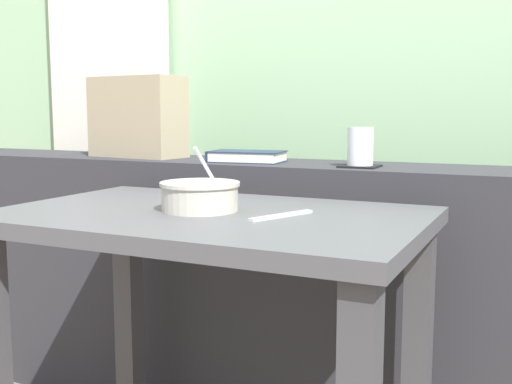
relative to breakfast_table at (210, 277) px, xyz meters
name	(u,v)px	position (x,y,z in m)	size (l,w,h in m)	color
curtain_left_panel	(107,38)	(-1.01, 0.93, 0.66)	(0.56, 0.06, 2.50)	silver
dark_console_ledge	(308,298)	(0.03, 0.52, -0.19)	(2.80, 0.31, 0.80)	#2D2D33
breakfast_table	(210,277)	(0.00, 0.00, 0.00)	(0.92, 0.59, 0.74)	#414145
coaster_square	(360,166)	(0.20, 0.46, 0.22)	(0.10, 0.10, 0.01)	black
juice_glass	(360,148)	(0.20, 0.46, 0.26)	(0.07, 0.07, 0.10)	white
closed_book	(247,156)	(-0.15, 0.49, 0.23)	(0.23, 0.16, 0.03)	#1E2D47
throw_pillow	(138,117)	(-0.57, 0.52, 0.34)	(0.32, 0.14, 0.26)	tan
soup_bowl	(200,196)	(-0.02, 0.00, 0.18)	(0.17, 0.17, 0.14)	#BCB7A8
fork_utensil	(281,216)	(0.17, 0.00, 0.15)	(0.02, 0.17, 0.01)	silver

